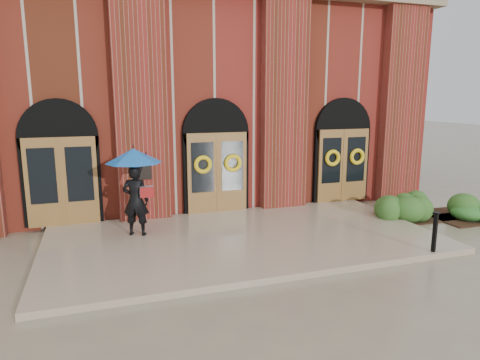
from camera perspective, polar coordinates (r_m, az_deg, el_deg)
name	(u,v)px	position (r m, az deg, el deg)	size (l,w,h in m)	color
ground	(246,243)	(11.22, 0.78, -8.42)	(90.00, 90.00, 0.00)	gray
landing	(244,239)	(11.33, 0.53, -7.82)	(10.00, 5.30, 0.15)	gray
church_building	(179,102)	(19.08, -8.11, 10.27)	(16.20, 12.53, 7.00)	maroon
man_with_umbrella	(135,175)	(11.34, -13.87, 0.65)	(1.87, 1.87, 2.30)	black
metal_post	(435,231)	(11.05, 24.55, -6.21)	(0.17, 0.17, 0.96)	black
hedge_wall_right	(424,206)	(14.61, 23.30, -3.18)	(2.90, 1.16, 0.74)	#2B521D
hedge_front_right	(462,213)	(14.81, 27.53, -3.88)	(1.36, 1.16, 0.48)	#285E21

